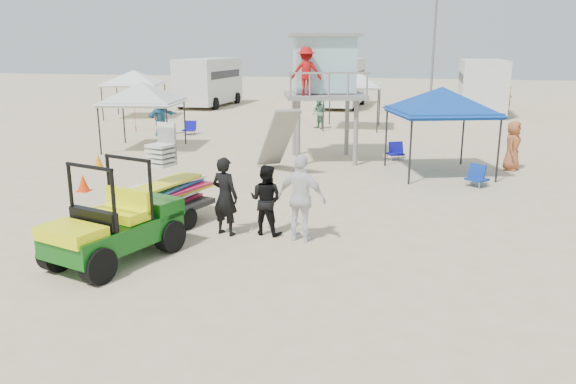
% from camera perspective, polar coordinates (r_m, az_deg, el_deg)
% --- Properties ---
extents(ground, '(140.00, 140.00, 0.00)m').
position_cam_1_polar(ground, '(8.68, -8.31, -13.01)').
color(ground, beige).
rests_on(ground, ground).
extents(utility_cart, '(1.92, 2.79, 1.93)m').
position_cam_1_polar(utility_cart, '(11.10, -17.53, -2.37)').
color(utility_cart, '#0D5310').
rests_on(utility_cart, ground).
extents(surf_trailer, '(1.74, 2.48, 2.08)m').
position_cam_1_polar(surf_trailer, '(13.07, -12.19, 0.25)').
color(surf_trailer, black).
rests_on(surf_trailer, ground).
extents(man_left, '(0.72, 0.57, 1.73)m').
position_cam_1_polar(man_left, '(12.21, -6.42, -0.44)').
color(man_left, black).
rests_on(man_left, ground).
extents(man_mid, '(0.84, 0.71, 1.55)m').
position_cam_1_polar(man_mid, '(12.20, -2.25, -0.79)').
color(man_mid, black).
rests_on(man_mid, ground).
extents(man_right, '(1.16, 0.68, 1.86)m').
position_cam_1_polar(man_right, '(11.71, 1.39, -0.66)').
color(man_right, white).
rests_on(man_right, ground).
extents(lifeguard_tower, '(3.40, 3.40, 4.35)m').
position_cam_1_polar(lifeguard_tower, '(20.30, 3.56, 12.35)').
color(lifeguard_tower, gray).
rests_on(lifeguard_tower, ground).
extents(canopy_blue, '(3.68, 3.68, 3.19)m').
position_cam_1_polar(canopy_blue, '(18.55, 15.39, 9.83)').
color(canopy_blue, black).
rests_on(canopy_blue, ground).
extents(canopy_white_a, '(3.25, 3.25, 3.07)m').
position_cam_1_polar(canopy_white_a, '(23.22, -14.64, 10.41)').
color(canopy_white_a, black).
rests_on(canopy_white_a, ground).
extents(canopy_white_b, '(3.74, 3.74, 3.13)m').
position_cam_1_polar(canopy_white_b, '(34.22, -15.45, 11.61)').
color(canopy_white_b, black).
rests_on(canopy_white_b, ground).
extents(canopy_white_c, '(2.93, 2.93, 3.33)m').
position_cam_1_polar(canopy_white_c, '(28.63, 6.65, 11.96)').
color(canopy_white_c, black).
rests_on(canopy_white_c, ground).
extents(umbrella_a, '(2.02, 2.05, 1.69)m').
position_cam_1_polar(umbrella_a, '(28.52, -15.33, 7.65)').
color(umbrella_a, red).
rests_on(umbrella_a, ground).
extents(umbrella_b, '(2.08, 2.11, 1.65)m').
position_cam_1_polar(umbrella_b, '(30.67, 0.46, 8.56)').
color(umbrella_b, '#FEF216').
rests_on(umbrella_b, ground).
extents(cone_near, '(0.34, 0.34, 0.50)m').
position_cam_1_polar(cone_near, '(17.00, -20.09, 0.89)').
color(cone_near, '#FA3C07').
rests_on(cone_near, ground).
extents(cone_far, '(0.34, 0.34, 0.50)m').
position_cam_1_polar(cone_far, '(19.97, -18.69, 2.93)').
color(cone_far, orange).
rests_on(cone_far, ground).
extents(beach_chair_a, '(0.60, 0.64, 0.64)m').
position_cam_1_polar(beach_chair_a, '(26.99, -9.96, 6.44)').
color(beach_chair_a, '#100D97').
rests_on(beach_chair_a, ground).
extents(beach_chair_b, '(0.71, 0.79, 0.64)m').
position_cam_1_polar(beach_chair_b, '(20.96, 10.87, 4.13)').
color(beach_chair_b, '#0E0D92').
rests_on(beach_chair_b, ground).
extents(beach_chair_c, '(0.73, 0.84, 0.64)m').
position_cam_1_polar(beach_chair_c, '(17.53, 18.64, 1.61)').
color(beach_chair_c, navy).
rests_on(beach_chair_c, ground).
extents(rv_far_left, '(2.64, 6.80, 3.25)m').
position_cam_1_polar(rv_far_left, '(40.08, -8.01, 11.21)').
color(rv_far_left, silver).
rests_on(rv_far_left, ground).
extents(rv_mid_left, '(2.65, 6.50, 3.25)m').
position_cam_1_polar(rv_mid_left, '(39.11, 5.40, 11.21)').
color(rv_mid_left, silver).
rests_on(rv_mid_left, ground).
extents(rv_mid_right, '(2.64, 7.00, 3.25)m').
position_cam_1_polar(rv_mid_right, '(37.26, 19.06, 10.34)').
color(rv_mid_right, silver).
rests_on(rv_mid_right, ground).
extents(light_pole_left, '(0.14, 0.14, 8.00)m').
position_cam_1_polar(light_pole_left, '(34.08, 14.58, 14.05)').
color(light_pole_left, slate).
rests_on(light_pole_left, ground).
extents(distant_beachgoers, '(17.57, 18.42, 1.80)m').
position_cam_1_polar(distant_beachgoers, '(26.47, 2.25, 7.70)').
color(distant_beachgoers, '#A6592F').
rests_on(distant_beachgoers, ground).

